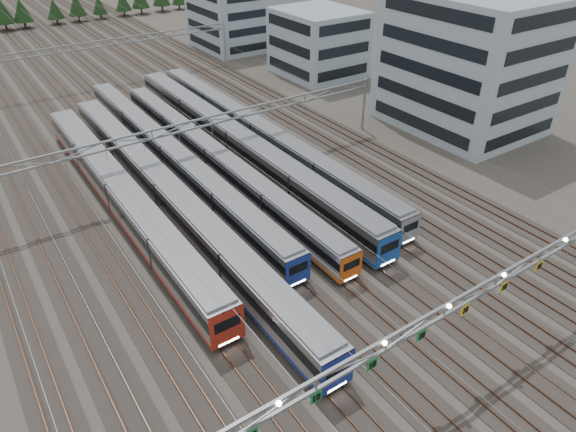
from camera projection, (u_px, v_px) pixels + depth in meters
ground at (429, 380)px, 39.63m from camera, size 400.00×400.00×0.00m
track_bed at (74, 58)px, 108.34m from camera, size 54.00×260.00×5.42m
train_a at (121, 195)px, 58.79m from camera, size 3.17×51.12×4.14m
train_b at (168, 195)px, 58.93m from camera, size 3.04×62.24×3.96m
train_c at (171, 156)px, 67.79m from camera, size 2.82×58.57×3.67m
train_d at (214, 158)px, 67.50m from camera, size 2.65×55.93×3.45m
train_e at (237, 142)px, 70.82m from camera, size 3.16×60.55×4.12m
train_f at (259, 133)px, 74.08m from camera, size 2.83×60.31×3.68m
gantry_near at (445, 314)px, 35.68m from camera, size 56.36×0.61×8.08m
gantry_mid at (196, 131)px, 63.97m from camera, size 56.36×0.36×8.00m
gantry_far at (90, 50)px, 95.26m from camera, size 56.36×0.36×8.00m
depot_bldg_south at (468, 62)px, 76.90m from camera, size 18.00×22.00×19.76m
depot_bldg_mid at (318, 43)px, 100.87m from camera, size 14.00×16.00×12.34m
depot_bldg_north at (245, 14)px, 119.29m from camera, size 22.00×18.00×13.88m
treeline at (26, 11)px, 135.53m from camera, size 93.80×5.60×7.02m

